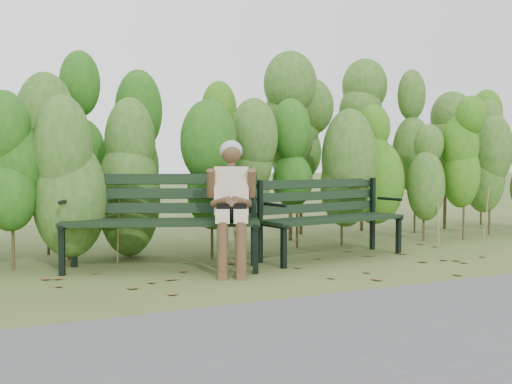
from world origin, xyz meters
name	(u,v)px	position (x,y,z in m)	size (l,w,h in m)	color
ground	(272,275)	(0.00, 0.00, 0.00)	(80.00, 80.00, 0.00)	#465226
footpath	(441,340)	(0.00, -2.20, 0.01)	(60.00, 2.50, 0.01)	#474749
hedge_band	(202,143)	(0.00, 1.86, 1.26)	(11.04, 1.67, 2.42)	#47381E
leaf_litter	(303,273)	(0.29, -0.05, 0.00)	(5.93, 2.17, 0.01)	brown
bench_left	(163,213)	(-0.80, 0.77, 0.55)	(1.95, 1.26, 0.93)	black
bench_right	(327,211)	(1.02, 0.69, 0.50)	(1.77, 0.82, 0.85)	black
seated_woman	(231,196)	(-0.26, 0.35, 0.72)	(0.56, 0.74, 1.25)	beige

